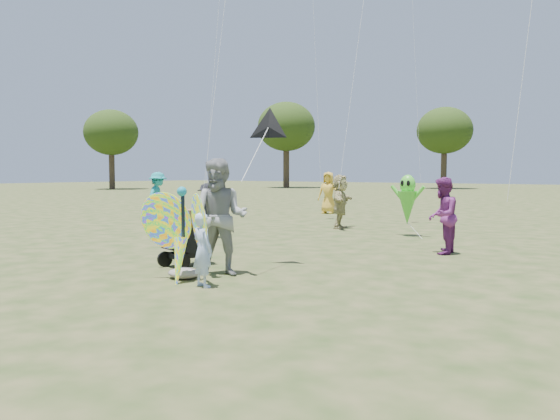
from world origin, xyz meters
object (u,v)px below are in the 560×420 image
Objects in this scene: alien_kite at (407,202)px; crowd_g at (328,193)px; crowd_i at (158,197)px; crowd_d at (340,201)px; crowd_e at (442,216)px; child_girl at (203,250)px; butterfly_kite at (181,234)px; adult_man at (220,217)px; jogging_stroller at (188,234)px; crowd_b at (208,211)px.

crowd_g is at bearing 135.33° from alien_kite.
crowd_d is at bearing -98.90° from crowd_i.
crowd_d is 5.72m from crowd_e.
crowd_e is 0.98× the size of alien_kite.
crowd_i reaches higher than child_girl.
alien_kite is (0.53, 8.32, 0.17)m from butterfly_kite.
crowd_g is at bearing 111.11° from butterfly_kite.
crowd_g reaches higher than butterfly_kite.
jogging_stroller is (-1.19, 0.42, -0.41)m from adult_man.
child_girl is 6.48m from crowd_b.
crowd_d is at bearing -67.46° from crowd_g.
crowd_b is 6.07m from butterfly_kite.
crowd_g is (-6.07, 14.38, 0.32)m from child_girl.
butterfly_kite is (5.52, -14.31, -0.11)m from crowd_g.
crowd_e is at bearing 66.01° from butterfly_kite.
crowd_e reaches higher than child_girl.
crowd_g reaches higher than jogging_stroller.
crowd_e is 3.39m from alien_kite.
adult_man is at bearing 177.77° from crowd_d.
crowd_b is at bearing 110.60° from adult_man.
crowd_e is (1.92, 5.62, 0.26)m from child_girl.
crowd_i reaches higher than crowd_e.
crowd_g is (-7.99, 8.76, 0.06)m from crowd_e.
adult_man is at bearing -78.30° from crowd_g.
alien_kite reaches higher than crowd_b.
crowd_e is at bearing -122.84° from crowd_i.
adult_man reaches higher than crowd_i.
crowd_g is at bearing 126.24° from jogging_stroller.
crowd_b is 1.34× the size of jogging_stroller.
crowd_b is 4.45m from jogging_stroller.
adult_man is 1.83× the size of jogging_stroller.
crowd_e is (4.51, -3.52, -0.02)m from crowd_d.
jogging_stroller is (2.73, -3.51, -0.14)m from crowd_b.
crowd_i is (-11.08, 1.77, 0.06)m from crowd_e.
jogging_stroller is (4.47, -13.07, -0.30)m from crowd_g.
adult_man reaches higher than crowd_b.
child_girl is 0.78× the size of crowd_b.
alien_kite reaches higher than crowd_d.
crowd_i reaches higher than alien_kite.
crowd_i is (-8.75, 6.50, -0.12)m from adult_man.
crowd_e is (6.26, 0.80, 0.10)m from crowd_b.
crowd_d is 6.80m from crowd_i.
crowd_d reaches higher than child_girl.
adult_man is at bearing -50.58° from child_girl.
crowd_g is 13.82m from jogging_stroller.
child_girl is at bearing -21.80° from jogging_stroller.
crowd_e is 6.07m from butterfly_kite.
crowd_d is at bearing 163.94° from alien_kite.
crowd_e reaches higher than crowd_b.
child_girl is at bearing -78.17° from crowd_g.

